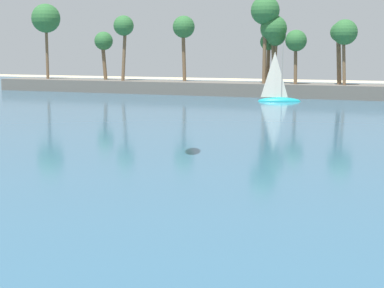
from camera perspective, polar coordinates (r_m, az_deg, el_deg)
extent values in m
cube|color=#33607F|center=(65.63, 16.86, 2.93)|extent=(220.00, 110.82, 0.06)
cylinder|color=brown|center=(81.36, 9.48, 7.40)|extent=(0.58, 0.64, 5.57)
sphere|color=#2D6633|center=(81.36, 9.53, 9.35)|extent=(2.74, 2.74, 2.74)
cylinder|color=brown|center=(82.79, 7.46, 8.00)|extent=(0.80, 0.60, 7.14)
sphere|color=#2D6633|center=(82.84, 7.50, 10.46)|extent=(3.47, 3.47, 3.47)
cylinder|color=brown|center=(80.10, 13.77, 7.61)|extent=(0.77, 0.71, 6.56)
sphere|color=#2D6633|center=(80.12, 13.86, 9.94)|extent=(3.14, 3.14, 3.14)
cylinder|color=brown|center=(98.42, -13.18, 8.52)|extent=(0.48, 0.46, 9.15)
sphere|color=#2D6633|center=(98.54, -13.27, 11.18)|extent=(4.36, 4.36, 4.36)
cylinder|color=brown|center=(82.46, 6.68, 8.82)|extent=(0.48, 0.61, 9.44)
sphere|color=#2D6633|center=(82.62, 6.74, 12.09)|extent=(3.73, 3.73, 3.73)
cylinder|color=brown|center=(82.87, 7.61, 7.70)|extent=(0.71, 0.82, 6.29)
sphere|color=#2D6633|center=(82.88, 7.65, 9.87)|extent=(2.78, 2.78, 2.78)
cylinder|color=brown|center=(81.75, 13.33, 7.65)|extent=(0.91, 0.65, 6.60)
sphere|color=#2D6633|center=(81.78, 13.41, 9.95)|extent=(2.40, 2.40, 2.40)
cylinder|color=brown|center=(88.43, -0.76, 8.25)|extent=(0.66, 0.69, 7.60)
sphere|color=#2D6633|center=(88.50, -0.77, 10.71)|extent=(3.10, 3.10, 3.10)
cylinder|color=brown|center=(90.34, -6.26, 8.28)|extent=(0.80, 0.88, 7.84)
sphere|color=#2D6633|center=(90.41, -6.30, 10.76)|extent=(2.88, 2.88, 2.88)
cylinder|color=brown|center=(93.81, -8.08, 7.62)|extent=(0.82, 0.80, 5.75)
sphere|color=#2D6633|center=(93.81, -8.12, 9.36)|extent=(2.71, 2.71, 2.71)
cylinder|color=brown|center=(84.42, 7.00, 7.45)|extent=(0.54, 0.78, 5.45)
sphere|color=#2D6633|center=(84.42, 7.03, 9.29)|extent=(2.23, 2.23, 2.23)
ellipsoid|color=teal|center=(75.09, 8.02, 3.90)|extent=(5.31, 3.01, 1.02)
cylinder|color=gray|center=(74.91, 8.27, 6.70)|extent=(0.15, 0.15, 6.36)
pyramid|color=silver|center=(74.87, 7.60, 6.35)|extent=(2.22, 0.85, 5.40)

